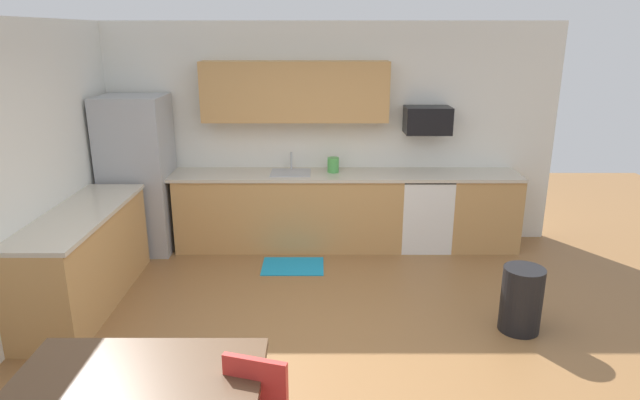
{
  "coord_description": "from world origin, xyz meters",
  "views": [
    {
      "loc": [
        -0.01,
        -4.13,
        2.58
      ],
      "look_at": [
        0.0,
        1.0,
        1.0
      ],
      "focal_mm": 30.81,
      "sensor_mm": 36.0,
      "label": 1
    }
  ],
  "objects_px": {
    "oven_range": "(423,211)",
    "trash_bin": "(521,299)",
    "refrigerator": "(137,175)",
    "microwave": "(427,120)",
    "dining_table": "(135,391)",
    "kettle": "(333,166)"
  },
  "relations": [
    {
      "from": "oven_range",
      "to": "trash_bin",
      "type": "height_order",
      "value": "oven_range"
    },
    {
      "from": "refrigerator",
      "to": "oven_range",
      "type": "distance_m",
      "value": 3.49
    },
    {
      "from": "microwave",
      "to": "oven_range",
      "type": "bearing_deg",
      "value": -90.0
    },
    {
      "from": "oven_range",
      "to": "trash_bin",
      "type": "distance_m",
      "value": 2.1
    },
    {
      "from": "microwave",
      "to": "dining_table",
      "type": "relative_size",
      "value": 0.39
    },
    {
      "from": "microwave",
      "to": "trash_bin",
      "type": "bearing_deg",
      "value": -76.61
    },
    {
      "from": "refrigerator",
      "to": "trash_bin",
      "type": "height_order",
      "value": "refrigerator"
    },
    {
      "from": "oven_range",
      "to": "dining_table",
      "type": "relative_size",
      "value": 0.65
    },
    {
      "from": "trash_bin",
      "to": "kettle",
      "type": "height_order",
      "value": "kettle"
    },
    {
      "from": "trash_bin",
      "to": "kettle",
      "type": "xyz_separation_m",
      "value": [
        -1.63,
        2.08,
        0.72
      ]
    },
    {
      "from": "kettle",
      "to": "oven_range",
      "type": "bearing_deg",
      "value": -2.55
    },
    {
      "from": "dining_table",
      "to": "refrigerator",
      "type": "bearing_deg",
      "value": 107.04
    },
    {
      "from": "refrigerator",
      "to": "trash_bin",
      "type": "xyz_separation_m",
      "value": [
        3.96,
        -1.95,
        -0.64
      ]
    },
    {
      "from": "microwave",
      "to": "dining_table",
      "type": "distance_m",
      "value": 4.64
    },
    {
      "from": "oven_range",
      "to": "kettle",
      "type": "height_order",
      "value": "kettle"
    },
    {
      "from": "oven_range",
      "to": "kettle",
      "type": "distance_m",
      "value": 1.26
    },
    {
      "from": "refrigerator",
      "to": "kettle",
      "type": "height_order",
      "value": "refrigerator"
    },
    {
      "from": "dining_table",
      "to": "microwave",
      "type": "bearing_deg",
      "value": 59.47
    },
    {
      "from": "refrigerator",
      "to": "microwave",
      "type": "bearing_deg",
      "value": 2.98
    },
    {
      "from": "trash_bin",
      "to": "microwave",
      "type": "bearing_deg",
      "value": 103.39
    },
    {
      "from": "refrigerator",
      "to": "microwave",
      "type": "xyz_separation_m",
      "value": [
        3.46,
        0.18,
        0.63
      ]
    },
    {
      "from": "dining_table",
      "to": "trash_bin",
      "type": "relative_size",
      "value": 2.33
    }
  ]
}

